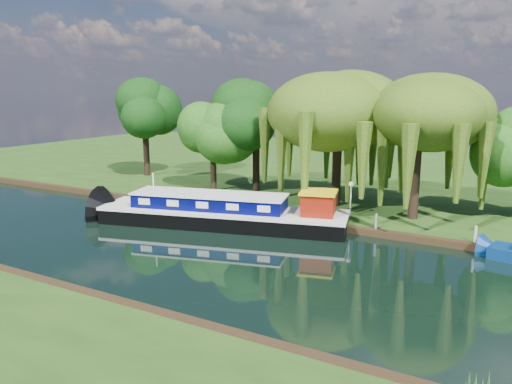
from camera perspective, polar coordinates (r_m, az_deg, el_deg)
The scene contains 12 objects.
ground at distance 27.42m, azimuth 2.42°, elevation -8.48°, with size 120.00×120.00×0.00m, color black.
far_bank at distance 58.85m, azimuth 17.65°, elevation 2.20°, with size 120.00×52.00×0.45m, color #1D3F11.
dutch_barge at distance 35.04m, azimuth -3.64°, elevation -2.39°, with size 17.86×8.24×3.68m.
red_dinghy at distance 42.60m, azimuth -16.59°, elevation -1.57°, with size 2.47×3.46×0.72m, color maroon.
willow_left at distance 38.72m, azimuth 9.41°, elevation 8.88°, with size 8.23×8.23×9.87m.
willow_right at distance 36.02m, azimuth 18.09°, elevation 7.48°, with size 7.53×7.53×9.17m.
tree_far_left at distance 44.13m, azimuth -4.97°, elevation 7.00°, with size 4.87×4.87×7.85m.
tree_far_back at distance 53.28m, azimuth -12.61°, elevation 8.62°, with size 5.40×5.40×9.08m.
tree_far_mid at distance 44.02m, azimuth 0.02°, elevation 8.11°, with size 5.50×5.50×9.00m.
lamppost at distance 35.95m, azimuth 10.80°, elevation 0.25°, with size 0.36×0.36×2.56m.
mooring_posts at distance 34.67m, azimuth 8.02°, elevation -2.58°, with size 19.16×0.16×1.00m.
reeds_near at distance 18.41m, azimuth 11.23°, elevation -17.54°, with size 33.70×1.50×1.10m.
Camera 1 is at (11.61, -22.94, 9.51)m, focal length 35.00 mm.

